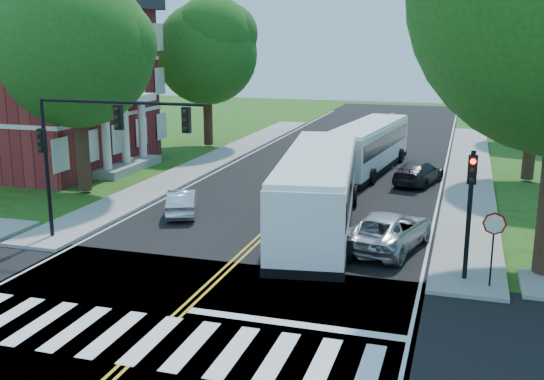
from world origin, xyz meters
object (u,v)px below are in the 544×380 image
at_px(signal_ne, 470,198).
at_px(suv, 388,230).
at_px(dark_sedan, 418,173).
at_px(bus_follow, 368,146).
at_px(hatchback, 182,202).
at_px(signal_nw, 94,137).
at_px(bus_lead, 318,189).

height_order(signal_ne, suv, signal_ne).
bearing_deg(dark_sedan, signal_ne, 115.34).
relative_size(bus_follow, hatchback, 3.19).
height_order(signal_nw, hatchback, signal_nw).
bearing_deg(signal_nw, hatchback, 76.32).
bearing_deg(suv, signal_nw, 27.47).
xyz_separation_m(signal_ne, hatchback, (-12.82, 5.06, -2.35)).
relative_size(bus_lead, suv, 2.53).
xyz_separation_m(bus_lead, hatchback, (-6.64, 0.49, -1.18)).
bearing_deg(signal_nw, signal_ne, 0.05).
bearing_deg(signal_ne, hatchback, 158.47).
bearing_deg(hatchback, signal_nw, 54.91).
height_order(bus_follow, dark_sedan, bus_follow).
bearing_deg(bus_lead, dark_sedan, -116.84).
relative_size(hatchback, dark_sedan, 0.81).
distance_m(signal_ne, hatchback, 13.98).
distance_m(bus_lead, suv, 3.76).
distance_m(hatchback, dark_sedan, 14.15).
xyz_separation_m(bus_lead, bus_follow, (0.13, 13.07, -0.21)).
height_order(hatchback, suv, suv).
relative_size(bus_follow, dark_sedan, 2.59).
distance_m(signal_ne, bus_follow, 18.69).
xyz_separation_m(signal_nw, bus_lead, (7.88, 4.57, -2.58)).
xyz_separation_m(bus_follow, suv, (3.08, -14.71, -0.84)).
bearing_deg(signal_ne, suv, 135.44).
distance_m(signal_nw, suv, 12.03).
bearing_deg(dark_sedan, bus_lead, 86.64).
bearing_deg(bus_lead, bus_follow, -98.96).
relative_size(signal_nw, signal_ne, 1.62).
relative_size(bus_follow, suv, 2.23).
xyz_separation_m(hatchback, suv, (9.85, -2.14, 0.13)).
distance_m(bus_follow, hatchback, 14.32).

